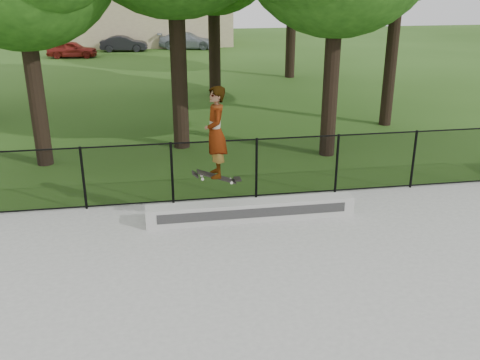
{
  "coord_description": "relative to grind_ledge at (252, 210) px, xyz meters",
  "views": [
    {
      "loc": [
        -2.37,
        -5.83,
        5.11
      ],
      "look_at": [
        -0.68,
        4.2,
        1.2
      ],
      "focal_mm": 40.0,
      "sensor_mm": 36.0,
      "label": 1
    }
  ],
  "objects": [
    {
      "name": "distant_building",
      "position": [
        -1.66,
        33.3,
        1.89
      ],
      "size": [
        12.4,
        6.4,
        4.3
      ],
      "color": "#CCB78F",
      "rests_on": "ground"
    },
    {
      "name": "concrete_slab",
      "position": [
        0.34,
        -4.7,
        -0.24
      ],
      "size": [
        14.0,
        12.0,
        0.06
      ],
      "primitive_type": "cube",
      "color": "gray",
      "rests_on": "ground"
    },
    {
      "name": "car_b",
      "position": [
        -3.74,
        29.27,
        0.26
      ],
      "size": [
        3.04,
        1.38,
        1.07
      ],
      "primitive_type": "imported",
      "rotation": [
        0.0,
        0.0,
        1.49
      ],
      "color": "black",
      "rests_on": "ground"
    },
    {
      "name": "car_c",
      "position": [
        0.83,
        29.97,
        0.33
      ],
      "size": [
        4.11,
        2.54,
        1.21
      ],
      "primitive_type": "imported",
      "rotation": [
        0.0,
        0.0,
        1.33
      ],
      "color": "gray",
      "rests_on": "ground"
    },
    {
      "name": "skater_airborne",
      "position": [
        -0.8,
        -0.27,
        1.87
      ],
      "size": [
        0.8,
        0.69,
        2.07
      ],
      "color": "black",
      "rests_on": "ground"
    },
    {
      "name": "grind_ledge",
      "position": [
        0.0,
        0.0,
        0.0
      ],
      "size": [
        4.6,
        0.4,
        0.43
      ],
      "primitive_type": "cube",
      "color": "#B7B6B1",
      "rests_on": "concrete_slab"
    },
    {
      "name": "car_a",
      "position": [
        -6.99,
        26.69,
        0.27
      ],
      "size": [
        3.27,
        1.57,
        1.08
      ],
      "primitive_type": "imported",
      "rotation": [
        0.0,
        0.0,
        1.48
      ],
      "color": "maroon",
      "rests_on": "ground"
    },
    {
      "name": "chainlink_fence",
      "position": [
        0.34,
        1.2,
        0.54
      ],
      "size": [
        16.06,
        0.06,
        1.5
      ],
      "color": "black",
      "rests_on": "concrete_slab"
    }
  ]
}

